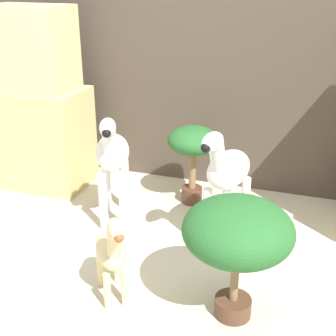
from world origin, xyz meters
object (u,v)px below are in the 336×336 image
at_px(giraffe_figurine, 112,251).
at_px(potted_palm_back, 193,146).
at_px(zebra_right, 226,175).
at_px(zebra_left, 112,157).
at_px(potted_palm_front, 238,234).

xyz_separation_m(giraffe_figurine, potted_palm_back, (0.08, 1.09, 0.13)).
relative_size(zebra_right, zebra_left, 1.00).
bearing_deg(zebra_right, zebra_left, 177.19).
relative_size(zebra_right, potted_palm_back, 1.36).
height_order(zebra_left, potted_palm_front, zebra_left).
distance_m(zebra_left, potted_palm_back, 0.55).
xyz_separation_m(zebra_right, giraffe_figurine, (-0.39, -0.65, -0.16)).
xyz_separation_m(giraffe_figurine, potted_palm_front, (0.56, 0.07, 0.16)).
bearing_deg(potted_palm_back, zebra_left, -133.97).
relative_size(potted_palm_front, potted_palm_back, 1.08).
bearing_deg(potted_palm_back, giraffe_figurine, -93.97).
bearing_deg(zebra_right, potted_palm_back, 125.72).
height_order(potted_palm_front, potted_palm_back, potted_palm_front).
xyz_separation_m(zebra_left, giraffe_figurine, (0.31, -0.69, -0.16)).
height_order(zebra_left, giraffe_figurine, zebra_left).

